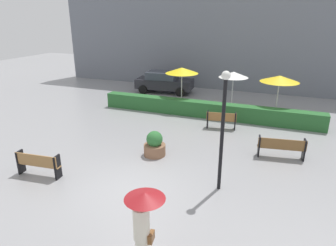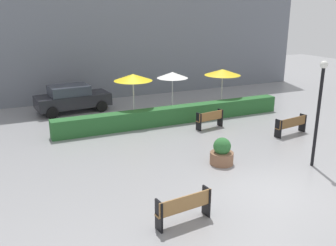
# 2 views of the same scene
# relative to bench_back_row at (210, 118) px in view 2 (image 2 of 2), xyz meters

# --- Properties ---
(ground_plane) EXTENTS (60.00, 60.00, 0.00)m
(ground_plane) POSITION_rel_bench_back_row_xyz_m (-1.67, -6.82, -0.52)
(ground_plane) COLOR gray
(bench_back_row) EXTENTS (1.55, 0.59, 0.89)m
(bench_back_row) POSITION_rel_bench_back_row_xyz_m (0.00, 0.00, 0.00)
(bench_back_row) COLOR olive
(bench_back_row) RESTS_ON ground
(bench_near_left) EXTENTS (1.72, 0.52, 0.89)m
(bench_near_left) POSITION_rel_bench_back_row_xyz_m (-5.19, -7.28, 0.01)
(bench_near_left) COLOR #9E7242
(bench_near_left) RESTS_ON ground
(bench_far_right) EXTENTS (1.91, 0.64, 0.88)m
(bench_far_right) POSITION_rel_bench_back_row_xyz_m (3.01, -2.51, -0.00)
(bench_far_right) COLOR brown
(bench_far_right) RESTS_ON ground
(planter_pot) EXTENTS (0.91, 0.91, 1.07)m
(planter_pot) POSITION_rel_bench_back_row_xyz_m (-1.95, -4.13, -0.06)
(planter_pot) COLOR brown
(planter_pot) RESTS_ON ground
(lamp_post) EXTENTS (0.28, 0.28, 4.03)m
(lamp_post) POSITION_rel_bench_back_row_xyz_m (1.14, -5.73, 1.94)
(lamp_post) COLOR black
(lamp_post) RESTS_ON ground
(patio_umbrella_yellow) EXTENTS (2.01, 2.01, 2.57)m
(patio_umbrella_yellow) POSITION_rel_bench_back_row_xyz_m (-3.10, 2.69, 1.87)
(patio_umbrella_yellow) COLOR silver
(patio_umbrella_yellow) RESTS_ON ground
(patio_umbrella_white) EXTENTS (1.82, 1.82, 2.28)m
(patio_umbrella_white) POSITION_rel_bench_back_row_xyz_m (-0.19, 4.07, 1.58)
(patio_umbrella_white) COLOR silver
(patio_umbrella_white) RESTS_ON ground
(patio_umbrella_yellow_far) EXTENTS (2.12, 2.12, 2.43)m
(patio_umbrella_yellow_far) POSITION_rel_bench_back_row_xyz_m (2.54, 2.94, 1.73)
(patio_umbrella_yellow_far) COLOR silver
(patio_umbrella_yellow_far) RESTS_ON ground
(hedge_strip) EXTENTS (12.70, 0.70, 0.88)m
(hedge_strip) POSITION_rel_bench_back_row_xyz_m (-1.22, 1.58, -0.08)
(hedge_strip) COLOR #28602D
(hedge_strip) RESTS_ON ground
(building_facade) EXTENTS (28.00, 1.20, 8.70)m
(building_facade) POSITION_rel_bench_back_row_xyz_m (-1.67, 9.18, 3.83)
(building_facade) COLOR slate
(building_facade) RESTS_ON ground
(parked_car) EXTENTS (4.34, 2.28, 1.57)m
(parked_car) POSITION_rel_bench_back_row_xyz_m (-5.69, 6.16, 0.30)
(parked_car) COLOR black
(parked_car) RESTS_ON ground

